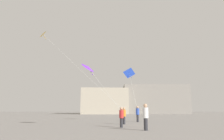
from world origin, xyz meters
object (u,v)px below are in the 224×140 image
person_in_blue (138,113)px  building_centre_hall (155,100)px  person_in_orange (124,115)px  kite_cobalt_delta (129,73)px  building_left_hall (104,102)px  person_in_red (121,116)px  person_in_white (146,116)px  kite_violet_diamond (88,67)px  kite_amber_delta (44,35)px

person_in_blue → building_centre_hall: bearing=80.1°
person_in_orange → kite_cobalt_delta: kite_cobalt_delta is taller
kite_cobalt_delta → building_left_hall: building_left_hall is taller
building_centre_hall → person_in_red: bearing=-105.2°
person_in_red → kite_cobalt_delta: size_ratio=0.31×
person_in_red → building_centre_hall: size_ratio=0.07×
person_in_orange → building_left_hall: 54.19m
person_in_blue → kite_cobalt_delta: (-0.77, 1.44, 4.94)m
person_in_white → building_centre_hall: 64.17m
person_in_orange → person_in_red: person_in_orange is taller
person_in_orange → kite_violet_diamond: size_ratio=0.38×
person_in_blue → kite_amber_delta: kite_amber_delta is taller
person_in_white → building_left_hall: bearing=-5.2°
building_centre_hall → person_in_blue: bearing=-104.9°
person_in_red → kite_cobalt_delta: bearing=78.0°
kite_violet_diamond → kite_amber_delta: kite_amber_delta is taller
person_in_red → kite_violet_diamond: kite_violet_diamond is taller
person_in_blue → building_centre_hall: 53.86m
person_in_white → building_centre_hall: building_centre_hall is taller
person_in_blue → person_in_orange: (-1.92, -3.99, -0.10)m
person_in_white → person_in_blue: bearing=-13.6°
person_in_blue → person_in_red: (-2.47, -7.85, -0.12)m
person_in_white → kite_cobalt_delta: (0.21, 11.85, 4.94)m
kite_violet_diamond → kite_cobalt_delta: bearing=61.2°
kite_violet_diamond → building_centre_hall: bearing=72.0°
person_in_blue → kite_violet_diamond: 9.56m
kite_amber_delta → building_left_hall: 50.45m
building_left_hall → person_in_white: bearing=-87.0°
person_in_blue → kite_amber_delta: (-11.50, 0.56, 9.57)m
kite_violet_diamond → building_left_hall: (1.11, 56.88, -0.98)m
person_in_red → kite_cobalt_delta: 10.71m
person_in_blue → building_left_hall: bearing=99.8°
person_in_orange → building_centre_hall: bearing=-114.8°
person_in_orange → building_centre_hall: building_centre_hall is taller
person_in_red → building_left_hall: bearing=90.1°
building_left_hall → kite_cobalt_delta: bearing=-86.0°
building_left_hall → building_centre_hall: building_centre_hall is taller
person_in_orange → kite_cobalt_delta: bearing=-111.2°
kite_amber_delta → building_left_hall: (7.30, 49.50, -6.44)m
kite_violet_diamond → kite_amber_delta: 11.08m
person_in_white → kite_violet_diamond: size_ratio=0.43×
person_in_white → kite_amber_delta: size_ratio=0.17×
person_in_red → building_left_hall: 58.03m
kite_violet_diamond → building_left_hall: building_left_hall is taller
person_in_red → building_centre_hall: building_centre_hall is taller
person_in_orange → building_centre_hall: (15.73, 55.90, 4.01)m
person_in_blue → kite_violet_diamond: kite_violet_diamond is taller
person_in_red → kite_violet_diamond: bearing=158.4°
person_in_white → kite_violet_diamond: kite_violet_diamond is taller
kite_violet_diamond → kite_amber_delta: bearing=130.0°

